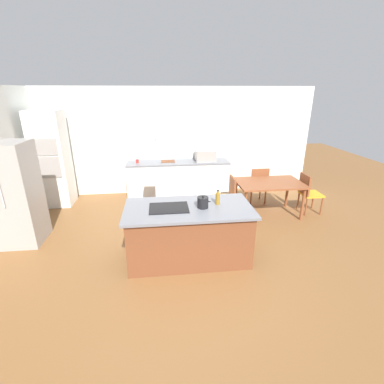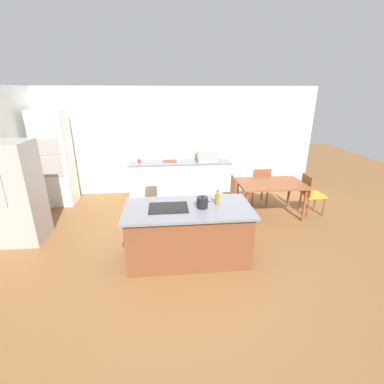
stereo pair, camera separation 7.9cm
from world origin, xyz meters
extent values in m
plane|color=brown|center=(0.00, 1.50, 0.00)|extent=(16.00, 16.00, 0.00)
cube|color=silver|center=(0.00, 3.25, 1.35)|extent=(7.20, 0.10, 2.70)
cube|color=brown|center=(0.00, 0.00, 0.43)|extent=(1.89, 0.91, 0.86)
cube|color=slate|center=(0.00, 0.00, 0.88)|extent=(1.99, 1.01, 0.04)
cube|color=black|center=(-0.30, 0.00, 0.91)|extent=(0.60, 0.44, 0.01)
cylinder|color=black|center=(0.22, -0.04, 0.99)|extent=(0.17, 0.17, 0.17)
sphere|color=black|center=(0.22, -0.04, 1.08)|extent=(0.03, 0.03, 0.03)
cone|color=black|center=(0.32, -0.04, 0.99)|extent=(0.06, 0.03, 0.04)
cylinder|color=olive|center=(0.47, 0.07, 0.99)|extent=(0.07, 0.07, 0.19)
cylinder|color=olive|center=(0.47, 0.07, 1.11)|extent=(0.03, 0.03, 0.04)
cylinder|color=black|center=(0.47, 0.07, 1.13)|extent=(0.03, 0.03, 0.01)
cube|color=white|center=(0.04, 2.88, 0.43)|extent=(2.58, 0.62, 0.86)
cube|color=slate|center=(0.04, 2.88, 0.88)|extent=(2.58, 0.62, 0.04)
cube|color=#9E9993|center=(0.74, 2.88, 1.04)|extent=(0.50, 0.38, 0.28)
cylinder|color=red|center=(-0.98, 2.89, 0.95)|extent=(0.08, 0.08, 0.09)
cube|color=brown|center=(-0.22, 2.93, 0.91)|extent=(0.34, 0.24, 0.02)
cube|color=white|center=(-2.90, 2.65, 1.10)|extent=(0.70, 0.64, 2.20)
cube|color=#9E9993|center=(-2.90, 2.32, 1.45)|extent=(0.56, 0.02, 0.36)
cube|color=#9E9993|center=(-2.90, 2.32, 1.00)|extent=(0.56, 0.02, 0.48)
cube|color=#9E9993|center=(-2.98, 0.87, 0.91)|extent=(0.80, 0.70, 1.82)
cylinder|color=beige|center=(-2.93, 0.50, 1.10)|extent=(0.02, 0.02, 0.55)
cube|color=brown|center=(1.90, 1.47, 0.73)|extent=(1.40, 0.90, 0.04)
cylinder|color=brown|center=(1.28, 1.10, 0.35)|extent=(0.06, 0.06, 0.71)
cylinder|color=brown|center=(2.52, 1.10, 0.35)|extent=(0.06, 0.06, 0.71)
cylinder|color=brown|center=(1.28, 1.84, 0.35)|extent=(0.06, 0.06, 0.71)
cylinder|color=brown|center=(2.52, 1.84, 0.35)|extent=(0.06, 0.06, 0.71)
cube|color=gold|center=(2.90, 1.47, 0.43)|extent=(0.42, 0.42, 0.04)
cube|color=brown|center=(2.71, 1.47, 0.67)|extent=(0.04, 0.42, 0.44)
cylinder|color=brown|center=(3.08, 1.65, 0.21)|extent=(0.04, 0.04, 0.41)
cylinder|color=brown|center=(3.08, 1.29, 0.21)|extent=(0.04, 0.04, 0.41)
cylinder|color=brown|center=(2.72, 1.65, 0.21)|extent=(0.04, 0.04, 0.41)
cylinder|color=brown|center=(2.72, 1.29, 0.21)|extent=(0.04, 0.04, 0.41)
cube|color=gold|center=(1.90, 2.22, 0.43)|extent=(0.42, 0.42, 0.04)
cube|color=brown|center=(1.90, 2.03, 0.67)|extent=(0.42, 0.04, 0.44)
cylinder|color=brown|center=(1.72, 2.40, 0.21)|extent=(0.04, 0.04, 0.41)
cylinder|color=brown|center=(2.08, 2.40, 0.21)|extent=(0.04, 0.04, 0.41)
cylinder|color=brown|center=(1.72, 2.04, 0.21)|extent=(0.04, 0.04, 0.41)
cylinder|color=brown|center=(2.08, 2.04, 0.21)|extent=(0.04, 0.04, 0.41)
cube|color=gold|center=(0.90, 1.47, 0.43)|extent=(0.42, 0.42, 0.04)
cube|color=brown|center=(1.09, 1.47, 0.67)|extent=(0.04, 0.42, 0.44)
cylinder|color=brown|center=(0.72, 1.29, 0.21)|extent=(0.04, 0.04, 0.41)
cylinder|color=brown|center=(0.72, 1.65, 0.21)|extent=(0.04, 0.04, 0.41)
cylinder|color=brown|center=(1.08, 1.29, 0.21)|extent=(0.04, 0.04, 0.41)
cylinder|color=brown|center=(1.08, 1.65, 0.21)|extent=(0.04, 0.04, 0.41)
cube|color=#ADADB2|center=(-0.30, 0.00, 1.89)|extent=(0.90, 0.55, 0.08)
cube|color=#ADADB2|center=(-0.30, 0.00, 2.28)|extent=(0.28, 0.24, 0.70)
camera|label=1|loc=(-0.40, -3.84, 2.60)|focal=25.46mm
camera|label=2|loc=(-0.32, -3.85, 2.60)|focal=25.46mm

